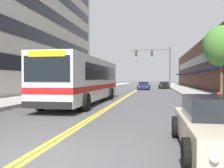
% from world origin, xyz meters
% --- Properties ---
extents(ground_plane, '(240.00, 240.00, 0.00)m').
position_xyz_m(ground_plane, '(0.00, 37.00, 0.00)').
color(ground_plane, '#4C4C4F').
extents(sidewalk_left, '(3.95, 106.00, 0.18)m').
position_xyz_m(sidewalk_left, '(-7.47, 37.00, 0.09)').
color(sidewalk_left, '#9E9B96').
rests_on(sidewalk_left, ground_plane).
extents(sidewalk_right, '(3.95, 106.00, 0.18)m').
position_xyz_m(sidewalk_right, '(7.47, 37.00, 0.09)').
color(sidewalk_right, '#9E9B96').
rests_on(sidewalk_right, ground_plane).
extents(centre_line, '(0.34, 106.00, 0.01)m').
position_xyz_m(centre_line, '(0.00, 37.00, 0.00)').
color(centre_line, yellow).
rests_on(centre_line, ground_plane).
extents(city_bus, '(2.87, 12.57, 3.09)m').
position_xyz_m(city_bus, '(-2.14, 12.17, 1.75)').
color(city_bus, silver).
rests_on(city_bus, ground_plane).
extents(car_slate_blue_parked_left_near, '(1.96, 4.32, 1.31)m').
position_xyz_m(car_slate_blue_parked_left_near, '(-4.36, 29.44, 0.62)').
color(car_slate_blue_parked_left_near, '#475675').
rests_on(car_slate_blue_parked_left_near, ground_plane).
extents(car_champagne_parked_right_foreground, '(1.98, 4.53, 1.32)m').
position_xyz_m(car_champagne_parked_right_foreground, '(4.27, 1.29, 0.61)').
color(car_champagne_parked_right_foreground, beige).
rests_on(car_champagne_parked_right_foreground, ground_plane).
extents(car_black_parked_right_mid, '(1.97, 4.40, 1.25)m').
position_xyz_m(car_black_parked_right_mid, '(4.42, 40.43, 0.60)').
color(car_black_parked_right_mid, black).
rests_on(car_black_parked_right_mid, ground_plane).
extents(car_navy_moving_lead, '(1.98, 4.56, 1.26)m').
position_xyz_m(car_navy_moving_lead, '(0.99, 35.58, 0.60)').
color(car_navy_moving_lead, '#19234C').
rests_on(car_navy_moving_lead, ground_plane).
extents(traffic_signal_mast, '(6.63, 0.38, 6.92)m').
position_xyz_m(traffic_signal_mast, '(3.01, 36.98, 4.94)').
color(traffic_signal_mast, '#47474C').
rests_on(traffic_signal_mast, ground_plane).
extents(street_tree_right_mid, '(2.82, 2.82, 5.63)m').
position_xyz_m(street_tree_right_mid, '(7.79, 15.20, 4.23)').
color(street_tree_right_mid, brown).
rests_on(street_tree_right_mid, sidewalk_right).
extents(fire_hydrant, '(0.30, 0.22, 0.90)m').
position_xyz_m(fire_hydrant, '(5.95, 8.32, 0.62)').
color(fire_hydrant, red).
rests_on(fire_hydrant, sidewalk_right).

